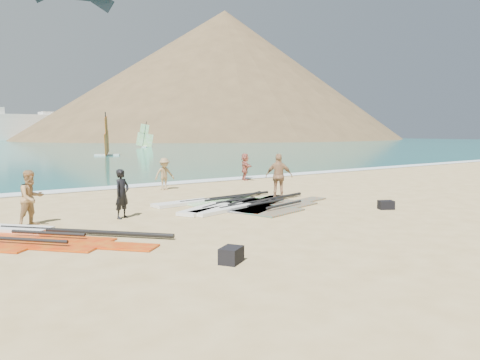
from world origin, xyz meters
TOP-DOWN VIEW (x-y plane):
  - ground at (0.00, 0.00)m, footprint 300.00×300.00m
  - surf_line at (0.00, 12.30)m, footprint 300.00×1.20m
  - headland_main at (85.00, 130.00)m, footprint 143.00×143.00m
  - headland_minor at (120.00, 140.00)m, footprint 70.00×70.00m
  - rig_grey at (-0.88, 4.19)m, footprint 6.03×4.07m
  - rig_green at (-0.97, 5.34)m, footprint 5.71×2.34m
  - rig_orange at (-0.36, 3.47)m, footprint 6.46×3.34m
  - rig_red at (-7.97, 3.23)m, footprint 4.89×5.72m
  - gear_bag_near at (-5.17, -1.76)m, footprint 0.65×0.61m
  - gear_bag_far at (3.21, 0.56)m, footprint 0.63×0.58m
  - person_wetsuit at (-5.04, 4.44)m, footprint 0.68×0.60m
  - beachgoer_left at (-7.62, 4.94)m, footprint 0.97×0.88m
  - beachgoer_mid at (-0.59, 10.20)m, footprint 0.99×0.58m
  - beachgoer_back at (1.82, 4.77)m, footprint 1.12×1.06m
  - beachgoer_right at (5.14, 11.50)m, footprint 0.97×1.49m
  - windsurfer_centre at (8.43, 41.97)m, footprint 2.76×2.95m
  - windsurfer_right at (23.82, 65.28)m, footprint 2.58×2.47m

SIDE VIEW (x-z plane):
  - ground at x=0.00m, z-range 0.00..0.00m
  - surf_line at x=0.00m, z-range -0.02..0.02m
  - headland_main at x=85.00m, z-range -22.50..22.50m
  - headland_minor at x=120.00m, z-range -14.00..14.00m
  - rig_green at x=-0.97m, z-range -0.05..0.15m
  - rig_grey at x=-0.88m, z-range -0.05..0.15m
  - rig_red at x=-7.97m, z-range -0.05..0.15m
  - rig_orange at x=-0.36m, z-range -0.05..0.15m
  - gear_bag_far at x=3.21m, z-range 0.00..0.31m
  - gear_bag_near at x=-5.17m, z-range 0.00..0.34m
  - beachgoer_mid at x=-0.59m, z-range 0.00..1.52m
  - beachgoer_right at x=5.14m, z-range 0.00..1.53m
  - person_wetsuit at x=-5.04m, z-range 0.00..1.58m
  - beachgoer_left at x=-7.62m, z-range 0.00..1.64m
  - beachgoer_back at x=1.82m, z-range 0.00..1.86m
  - windsurfer_right at x=23.82m, z-range -0.95..3.56m
  - windsurfer_centre at x=8.43m, z-range -1.08..3.89m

